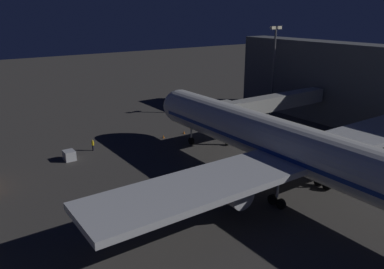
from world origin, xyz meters
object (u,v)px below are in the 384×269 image
object	(u,v)px
ground_crew_by_belt_loader	(93,145)
traffic_cone_nose_port	(184,132)
traffic_cone_nose_starboard	(163,137)
airliner_at_gate	(306,153)
baggage_container_near_belt	(69,155)
apron_floodlight_mast	(274,65)
jet_bridge	(266,104)

from	to	relation	value
ground_crew_by_belt_loader	traffic_cone_nose_port	bearing A→B (deg)	176.43
traffic_cone_nose_starboard	airliner_at_gate	bearing A→B (deg)	94.34
baggage_container_near_belt	ground_crew_by_belt_loader	bearing A→B (deg)	-157.32
apron_floodlight_mast	airliner_at_gate	bearing A→B (deg)	49.41
jet_bridge	traffic_cone_nose_port	size ratio (longest dim) A/B	45.32
apron_floodlight_mast	ground_crew_by_belt_loader	distance (m)	41.42
baggage_container_near_belt	ground_crew_by_belt_loader	xyz separation A→B (m)	(-4.43, -1.85, 0.28)
airliner_at_gate	traffic_cone_nose_port	xyz separation A→B (m)	(-2.20, -28.96, -5.53)
airliner_at_gate	ground_crew_by_belt_loader	xyz separation A→B (m)	(14.77, -30.02, -4.79)
baggage_container_near_belt	ground_crew_by_belt_loader	distance (m)	4.81
jet_bridge	baggage_container_near_belt	size ratio (longest dim) A/B	13.37
jet_bridge	airliner_at_gate	bearing A→B (deg)	55.88
apron_floodlight_mast	baggage_container_near_belt	distance (m)	45.83
airliner_at_gate	traffic_cone_nose_port	size ratio (longest dim) A/B	110.24
airliner_at_gate	traffic_cone_nose_starboard	xyz separation A→B (m)	(2.20, -28.96, -5.53)
jet_bridge	apron_floodlight_mast	world-z (taller)	apron_floodlight_mast
apron_floodlight_mast	ground_crew_by_belt_loader	world-z (taller)	apron_floodlight_mast
traffic_cone_nose_port	ground_crew_by_belt_loader	bearing A→B (deg)	-3.57
ground_crew_by_belt_loader	traffic_cone_nose_port	size ratio (longest dim) A/B	3.35
ground_crew_by_belt_loader	traffic_cone_nose_port	xyz separation A→B (m)	(-16.97, 1.06, -0.74)
airliner_at_gate	baggage_container_near_belt	size ratio (longest dim) A/B	32.53
jet_bridge	traffic_cone_nose_port	world-z (taller)	jet_bridge
ground_crew_by_belt_loader	traffic_cone_nose_starboard	bearing A→B (deg)	175.18
traffic_cone_nose_starboard	jet_bridge	bearing A→B (deg)	148.42
jet_bridge	apron_floodlight_mast	xyz separation A→B (m)	(-12.29, -10.27, 4.78)
apron_floodlight_mast	traffic_cone_nose_starboard	size ratio (longest dim) A/B	33.68
jet_bridge	baggage_container_near_belt	xyz separation A→B (m)	(32.41, -8.67, -5.19)
traffic_cone_nose_starboard	baggage_container_near_belt	bearing A→B (deg)	2.67
airliner_at_gate	baggage_container_near_belt	xyz separation A→B (m)	(19.20, -28.17, -5.06)
ground_crew_by_belt_loader	jet_bridge	bearing A→B (deg)	159.38
jet_bridge	ground_crew_by_belt_loader	world-z (taller)	jet_bridge
jet_bridge	baggage_container_near_belt	distance (m)	33.95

